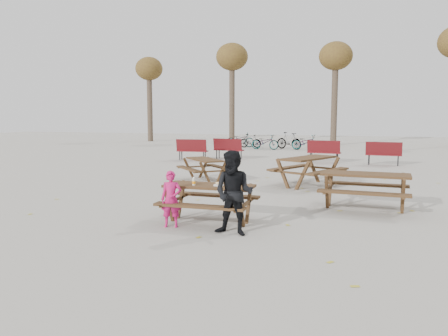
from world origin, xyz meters
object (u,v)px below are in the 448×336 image
(soda_bottle, at_px, (194,182))
(picnic_table_east, at_px, (365,191))
(food_tray, at_px, (219,185))
(picnic_table_north, at_px, (205,170))
(child, at_px, (171,199))
(adult, at_px, (234,193))
(picnic_table_far, at_px, (308,171))
(main_picnic_table, at_px, (209,194))

(soda_bottle, xyz_separation_m, picnic_table_east, (3.30, 2.40, -0.43))
(food_tray, bearing_deg, picnic_table_north, 112.65)
(child, bearing_deg, soda_bottle, 35.77)
(adult, bearing_deg, picnic_table_north, 119.22)
(food_tray, bearing_deg, soda_bottle, -173.95)
(child, relative_size, picnic_table_north, 0.65)
(food_tray, bearing_deg, child, -150.89)
(food_tray, height_order, picnic_table_far, picnic_table_far)
(picnic_table_east, bearing_deg, child, -138.70)
(main_picnic_table, distance_m, picnic_table_north, 5.71)
(child, height_order, picnic_table_far, child)
(soda_bottle, xyz_separation_m, picnic_table_far, (1.65, 5.47, -0.40))
(soda_bottle, bearing_deg, food_tray, 6.05)
(main_picnic_table, height_order, picnic_table_east, picnic_table_east)
(adult, bearing_deg, main_picnic_table, 139.06)
(picnic_table_north, bearing_deg, main_picnic_table, -22.44)
(main_picnic_table, height_order, soda_bottle, soda_bottle)
(main_picnic_table, relative_size, picnic_table_far, 0.87)
(picnic_table_north, bearing_deg, picnic_table_far, 46.22)
(adult, bearing_deg, picnic_table_east, 57.32)
(adult, height_order, picnic_table_east, adult)
(picnic_table_north, relative_size, picnic_table_far, 0.83)
(picnic_table_far, bearing_deg, food_tray, -166.35)
(main_picnic_table, xyz_separation_m, soda_bottle, (-0.27, -0.16, 0.26))
(child, distance_m, adult, 1.35)
(picnic_table_far, bearing_deg, picnic_table_north, 115.12)
(main_picnic_table, xyz_separation_m, adult, (0.74, -0.75, 0.19))
(soda_bottle, xyz_separation_m, picnic_table_north, (-1.76, 5.50, -0.48))
(child, bearing_deg, main_picnic_table, 27.77)
(picnic_table_far, bearing_deg, child, -172.93)
(soda_bottle, relative_size, adult, 0.11)
(child, distance_m, picnic_table_east, 4.57)
(main_picnic_table, bearing_deg, food_tray, -24.74)
(picnic_table_east, relative_size, picnic_table_north, 1.15)
(food_tray, xyz_separation_m, picnic_table_far, (1.15, 5.42, -0.35))
(soda_bottle, distance_m, adult, 1.17)
(food_tray, distance_m, picnic_table_east, 3.66)
(picnic_table_north, bearing_deg, food_tray, -20.67)
(food_tray, xyz_separation_m, picnic_table_north, (-2.27, 5.44, -0.43))
(main_picnic_table, xyz_separation_m, food_tray, (0.24, -0.11, 0.21))
(picnic_table_north, bearing_deg, child, -29.53)
(food_tray, xyz_separation_m, child, (-0.82, -0.46, -0.24))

